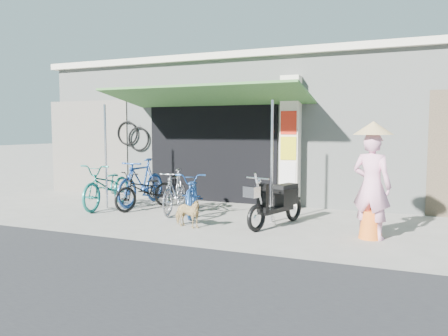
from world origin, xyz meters
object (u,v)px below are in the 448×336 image
at_px(bike_black, 146,190).
at_px(street_dog, 187,213).
at_px(bike_teal, 108,186).
at_px(nun, 372,182).
at_px(bike_blue, 141,182).
at_px(moped, 277,203).
at_px(bike_silver, 175,191).
at_px(bike_navy, 193,193).

distance_m(bike_black, street_dog, 2.16).
relative_size(bike_teal, nun, 1.01).
distance_m(bike_blue, moped, 3.75).
height_order(bike_silver, moped, moped).
xyz_separation_m(bike_black, bike_silver, (0.82, -0.13, 0.04)).
bearing_deg(street_dog, bike_black, 64.17).
relative_size(bike_navy, street_dog, 2.73).
xyz_separation_m(bike_blue, moped, (3.62, -0.99, -0.11)).
bearing_deg(moped, bike_silver, -170.43).
bearing_deg(bike_navy, street_dog, -90.00).
bearing_deg(nun, bike_navy, 6.59).
height_order(bike_teal, moped, bike_teal).
height_order(street_dog, nun, nun).
xyz_separation_m(bike_black, bike_navy, (1.25, -0.16, 0.02)).
relative_size(bike_teal, bike_black, 1.18).
bearing_deg(bike_teal, bike_navy, -6.13).
xyz_separation_m(street_dog, nun, (3.17, 0.44, 0.67)).
bearing_deg(nun, bike_black, 7.63).
distance_m(bike_teal, moped, 4.13).
relative_size(bike_silver, nun, 0.81).
height_order(bike_blue, street_dog, bike_blue).
relative_size(bike_teal, moped, 1.18).
bearing_deg(bike_blue, bike_navy, -18.50).
bearing_deg(bike_teal, nun, -13.52).
height_order(bike_teal, bike_black, bike_teal).
bearing_deg(bike_navy, bike_silver, 155.57).
bearing_deg(bike_black, bike_teal, -150.22).
bearing_deg(bike_black, nun, 8.69).
bearing_deg(street_dog, bike_teal, 78.23).
height_order(moped, nun, nun).
bearing_deg(street_dog, nun, -70.60).
bearing_deg(moped, bike_black, -170.42).
xyz_separation_m(bike_navy, nun, (3.63, -0.72, 0.49)).
bearing_deg(street_dog, bike_navy, 33.21).
height_order(bike_black, moped, moped).
relative_size(bike_black, street_dog, 2.61).
bearing_deg(bike_silver, bike_navy, -13.87).
bearing_deg(bike_teal, bike_silver, -5.29).
height_order(bike_silver, street_dog, bike_silver).
height_order(bike_black, street_dog, bike_black).
distance_m(street_dog, moped, 1.69).
bearing_deg(moped, street_dog, -133.48).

